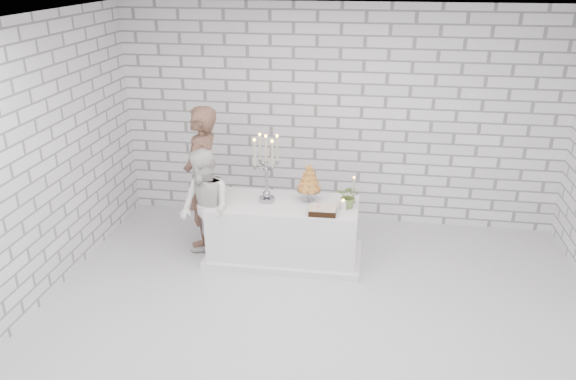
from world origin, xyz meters
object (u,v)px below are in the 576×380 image
at_px(bride, 205,209).
at_px(candelabra, 266,169).
at_px(croquembouche, 309,183).
at_px(cake_table, 284,230).
at_px(groom, 202,177).

relative_size(bride, candelabra, 1.72).
distance_m(candelabra, croquembouche, 0.55).
bearing_deg(bride, croquembouche, 63.48).
relative_size(cake_table, groom, 0.97).
xyz_separation_m(cake_table, bride, (-0.91, -0.28, 0.36)).
relative_size(cake_table, croquembouche, 3.75).
bearing_deg(croquembouche, cake_table, -159.47).
xyz_separation_m(bride, croquembouche, (1.20, 0.39, 0.26)).
distance_m(bride, candelabra, 0.88).
height_order(bride, croquembouche, bride).
distance_m(cake_table, groom, 1.25).
bearing_deg(cake_table, groom, 167.17).
bearing_deg(groom, croquembouche, 91.83).
relative_size(groom, croquembouche, 3.86).
bearing_deg(bride, cake_table, 62.66).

